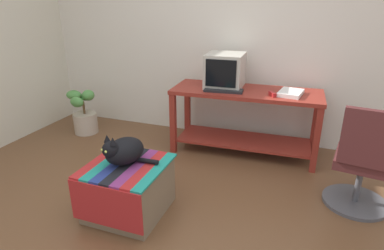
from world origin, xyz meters
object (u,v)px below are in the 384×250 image
Objects in this scene: ottoman_with_blanket at (128,188)px; stapler at (272,94)px; desk at (245,110)px; tv_monitor at (225,71)px; potted_plant at (84,114)px; book at (291,93)px; cat at (123,151)px; office_chair at (362,166)px; keyboard at (224,90)px.

stapler is (0.92, 1.29, 0.52)m from ottoman_with_blanket.
tv_monitor reaches higher than desk.
ottoman_with_blanket is at bearing -42.54° from potted_plant.
book is 2.68× the size of stapler.
cat is 0.48× the size of office_chair.
desk reaches higher than potted_plant.
keyboard is at bearing -161.87° from book.
book is (0.66, 0.11, 0.01)m from keyboard.
ottoman_with_blanket is at bearing -106.77° from tv_monitor.
tv_monitor reaches higher than stapler.
desk is at bearing 27.07° from keyboard.
keyboard is 0.64× the size of ottoman_with_blanket.
book is 0.69× the size of cat.
book is (0.71, -0.08, -0.16)m from tv_monitor.
ottoman_with_blanket is at bearing -114.45° from keyboard.
tv_monitor is at bearing 128.32° from stapler.
potted_plant is at bearing 158.88° from cat.
office_chair is (1.09, -0.72, -0.10)m from desk.
desk is at bearing -24.84° from office_chair.
stapler is at bearing -5.24° from keyboard.
ottoman_with_blanket is (-1.08, -1.39, -0.52)m from book.
potted_plant is 5.21× the size of stapler.
stapler is at bearing 54.55° from ottoman_with_blanket.
desk is 1.58m from ottoman_with_blanket.
desk is 1.78× the size of office_chair.
ottoman_with_blanket is 1.87m from potted_plant.
keyboard is 0.94× the size of cat.
desk is 0.40m from stapler.
cat is 1.88m from office_chair.
desk is at bearing 4.33° from potted_plant.
book is at bearing 3.57° from keyboard.
keyboard is 1.36× the size of book.
tv_monitor is at bearing 164.47° from desk.
keyboard reaches higher than ottoman_with_blanket.
office_chair is (1.30, -0.58, -0.34)m from keyboard.
potted_plant is 2.35m from stapler.
stapler is at bearing -139.21° from book.
office_chair is at bearing 42.81° from cat.
ottoman_with_blanket is 1.10× the size of potted_plant.
ottoman_with_blanket is 1.66m from stapler.
potted_plant is at bearing -1.82° from office_chair.
desk is 0.52m from book.
cat is (-0.66, -1.40, 0.05)m from desk.
stapler is at bearing -21.77° from tv_monitor.
book is at bearing -9.15° from tv_monitor.
office_chair is at bearing -68.54° from stapler.
desk is 1.31m from office_chair.
book is at bearing 2.98° from potted_plant.
book is 0.51× the size of potted_plant.
keyboard is 0.50m from stapler.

